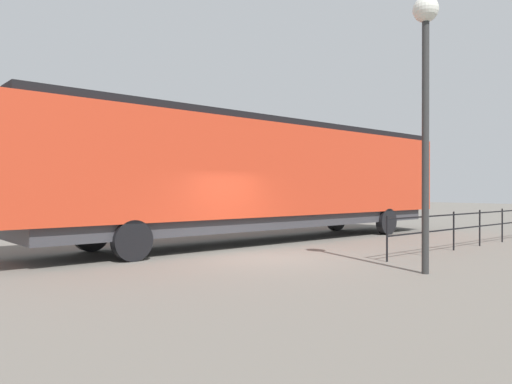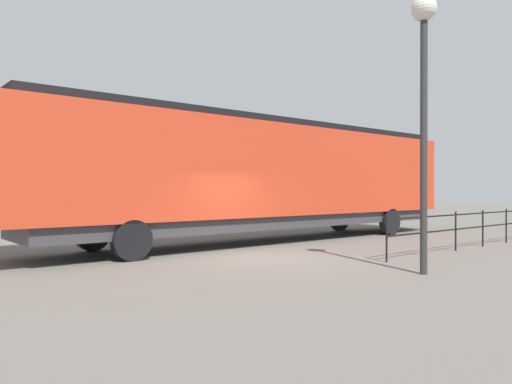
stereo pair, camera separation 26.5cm
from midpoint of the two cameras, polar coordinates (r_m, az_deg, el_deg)
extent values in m
plane|color=#666059|center=(13.58, 1.35, -7.76)|extent=(120.00, 120.00, 0.00)
cube|color=red|center=(17.67, 1.35, 2.47)|extent=(3.04, 18.26, 3.15)
cube|color=black|center=(23.62, 15.86, 0.75)|extent=(2.92, 2.48, 2.20)
cube|color=black|center=(17.82, 1.35, 7.92)|extent=(2.74, 17.53, 0.24)
cube|color=#38383D|center=(17.69, 1.35, -3.37)|extent=(2.74, 16.80, 0.45)
cylinder|color=black|center=(22.85, 10.12, -3.12)|extent=(0.30, 1.10, 1.10)
cylinder|color=black|center=(21.20, 15.82, -3.38)|extent=(0.30, 1.10, 1.10)
cylinder|color=black|center=(15.80, -18.28, -4.63)|extent=(0.30, 1.10, 1.10)
cylinder|color=black|center=(13.30, -13.89, -5.55)|extent=(0.30, 1.10, 1.10)
cylinder|color=#2D2D2D|center=(11.55, 19.77, 5.20)|extent=(0.16, 0.16, 5.78)
sphere|color=silver|center=(12.20, 19.80, 19.69)|extent=(0.57, 0.57, 0.57)
cube|color=black|center=(17.90, 25.53, -2.25)|extent=(0.04, 10.86, 0.04)
cube|color=black|center=(17.93, 25.53, -3.68)|extent=(0.04, 10.86, 0.04)
cylinder|color=black|center=(13.20, 15.68, -5.34)|extent=(0.05, 0.05, 1.22)
cylinder|color=black|center=(14.72, 19.67, -4.77)|extent=(0.05, 0.05, 1.22)
cylinder|color=black|center=(16.31, 22.89, -4.28)|extent=(0.05, 0.05, 1.22)
cylinder|color=black|center=(17.93, 25.53, -3.88)|extent=(0.05, 0.05, 1.22)
cylinder|color=black|center=(19.59, 27.72, -3.53)|extent=(0.05, 0.05, 1.22)
camera|label=1|loc=(0.13, -89.47, 0.00)|focal=33.97mm
camera|label=2|loc=(0.13, 90.53, 0.00)|focal=33.97mm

